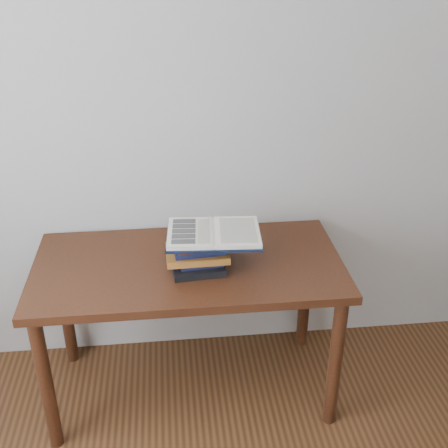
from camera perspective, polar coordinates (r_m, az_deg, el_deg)
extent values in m
cube|color=#BAB8B0|center=(2.58, -3.73, 11.41)|extent=(3.50, 0.04, 2.60)
cube|color=#432110|center=(2.48, -3.65, -4.31)|extent=(1.36, 0.68, 0.04)
cylinder|color=#432110|center=(2.54, -17.63, -15.26)|extent=(0.06, 0.06, 0.69)
cylinder|color=#432110|center=(2.57, 11.23, -13.62)|extent=(0.06, 0.06, 0.69)
cylinder|color=#432110|center=(2.97, -15.85, -7.96)|extent=(0.06, 0.06, 0.69)
cylinder|color=#432110|center=(3.00, 8.25, -6.68)|extent=(0.06, 0.06, 0.69)
cube|color=black|center=(2.41, -2.69, -4.30)|extent=(0.23, 0.19, 0.03)
cube|color=#171846|center=(2.41, -2.44, -3.46)|extent=(0.19, 0.16, 0.03)
cube|color=#A15324|center=(2.39, -2.74, -2.98)|extent=(0.27, 0.19, 0.03)
cube|color=#171846|center=(2.38, -2.60, -2.29)|extent=(0.23, 0.17, 0.03)
cube|color=maroon|center=(2.36, -2.14, -1.69)|extent=(0.24, 0.18, 0.03)
cube|color=black|center=(2.36, -1.06, -1.18)|extent=(0.41, 0.30, 0.01)
cube|color=silver|center=(2.35, -3.46, -0.92)|extent=(0.21, 0.27, 0.02)
cube|color=silver|center=(2.35, 1.34, -0.83)|extent=(0.21, 0.27, 0.02)
cylinder|color=silver|center=(2.35, -1.06, -0.91)|extent=(0.03, 0.26, 0.01)
cube|color=black|center=(2.43, -4.05, 0.29)|extent=(0.10, 0.04, 0.00)
cube|color=black|center=(2.39, -4.08, -0.20)|extent=(0.10, 0.04, 0.00)
cube|color=black|center=(2.35, -4.10, -0.71)|extent=(0.10, 0.04, 0.00)
cube|color=black|center=(2.31, -4.13, -1.24)|extent=(0.10, 0.04, 0.00)
cube|color=black|center=(2.27, -4.16, -1.79)|extent=(0.10, 0.04, 0.00)
cube|color=silver|center=(2.35, -2.09, -0.68)|extent=(0.06, 0.22, 0.00)
cube|color=silver|center=(2.35, 1.43, -0.61)|extent=(0.16, 0.23, 0.00)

